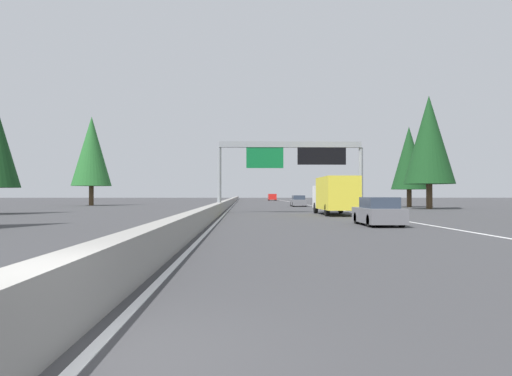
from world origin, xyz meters
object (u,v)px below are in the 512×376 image
object	(u,v)px
sign_gantry_overhead	(292,156)
conifer_left_mid	(91,151)
conifer_right_near	(429,140)
minivan_distant_b	(272,197)
box_truck_near_right	(335,194)
conifer_right_mid	(409,158)
sedan_distant_a	(378,212)
sedan_mid_center	(298,201)

from	to	relation	value
sign_gantry_overhead	conifer_left_mid	size ratio (longest dim) A/B	0.99
conifer_right_near	minivan_distant_b	bearing A→B (deg)	10.38
conifer_left_mid	conifer_right_near	bearing A→B (deg)	-112.84
box_truck_near_right	conifer_right_near	world-z (taller)	conifer_right_near
sign_gantry_overhead	conifer_right_near	world-z (taller)	conifer_right_near
sign_gantry_overhead	conifer_right_near	xyz separation A→B (m)	(11.17, -16.15, 2.68)
conifer_right_near	conifer_left_mid	xyz separation A→B (m)	(17.78, 42.20, 0.17)
sign_gantry_overhead	box_truck_near_right	size ratio (longest dim) A/B	1.49
sign_gantry_overhead	box_truck_near_right	world-z (taller)	sign_gantry_overhead
sign_gantry_overhead	conifer_right_mid	bearing A→B (deg)	-41.14
sedan_distant_a	conifer_right_near	distance (m)	32.30
box_truck_near_right	conifer_right_near	distance (m)	20.96
sign_gantry_overhead	conifer_left_mid	xyz separation A→B (m)	(28.94, 26.06, 2.85)
sedan_mid_center	conifer_left_mid	xyz separation A→B (m)	(6.19, 29.04, 7.08)
conifer_left_mid	sign_gantry_overhead	bearing A→B (deg)	-138.00
box_truck_near_right	conifer_left_mid	size ratio (longest dim) A/B	0.67
conifer_right_mid	box_truck_near_right	bearing A→B (deg)	149.38
box_truck_near_right	sign_gantry_overhead	bearing A→B (deg)	36.60
conifer_right_mid	minivan_distant_b	bearing A→B (deg)	11.89
conifer_right_near	conifer_right_mid	distance (m)	7.86
conifer_right_near	box_truck_near_right	bearing A→B (deg)	138.97
conifer_left_mid	sedan_mid_center	bearing A→B (deg)	-102.04
sedan_mid_center	minivan_distant_b	distance (m)	60.38
minivan_distant_b	conifer_right_mid	world-z (taller)	conifer_right_mid
sedan_distant_a	conifer_right_mid	size ratio (longest dim) A/B	0.44
conifer_right_near	conifer_right_mid	bearing A→B (deg)	-2.56
sign_gantry_overhead	sedan_mid_center	world-z (taller)	sign_gantry_overhead
sedan_distant_a	sedan_mid_center	size ratio (longest dim) A/B	1.00
minivan_distant_b	sedan_mid_center	bearing A→B (deg)	-179.98
conifer_right_mid	conifer_left_mid	bearing A→B (deg)	76.70
sedan_mid_center	conifer_left_mid	bearing A→B (deg)	77.96
sedan_mid_center	minivan_distant_b	world-z (taller)	minivan_distant_b
sedan_distant_a	conifer_right_near	world-z (taller)	conifer_right_near
conifer_right_mid	conifer_right_near	bearing A→B (deg)	177.44
sedan_distant_a	minivan_distant_b	size ratio (longest dim) A/B	0.88
sedan_distant_a	conifer_left_mid	bearing A→B (deg)	31.88
box_truck_near_right	conifer_left_mid	bearing A→B (deg)	41.39
conifer_right_mid	conifer_left_mid	world-z (taller)	conifer_left_mid
minivan_distant_b	conifer_right_mid	size ratio (longest dim) A/B	0.49
sign_gantry_overhead	sedan_distant_a	bearing A→B (deg)	-170.95
box_truck_near_right	conifer_right_mid	bearing A→B (deg)	-30.62
conifer_right_near	sedan_distant_a	bearing A→B (deg)	154.92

